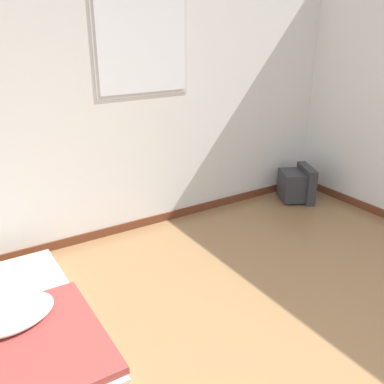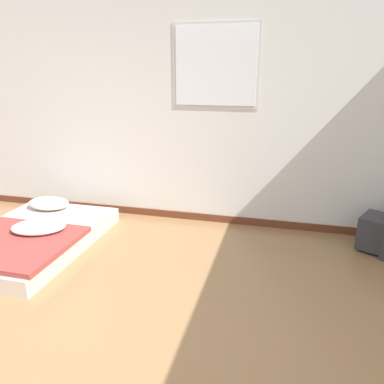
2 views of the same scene
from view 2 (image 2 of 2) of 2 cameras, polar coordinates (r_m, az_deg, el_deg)
wall_back at (r=4.54m, az=-3.35°, el=11.62°), size 8.14×0.08×2.60m
mattress_bed at (r=4.38m, az=-23.53°, el=-6.22°), size 1.25×1.77×0.31m
crt_tv at (r=4.35m, az=26.94°, el=-5.54°), size 0.50×0.53×0.43m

